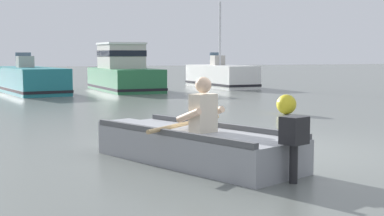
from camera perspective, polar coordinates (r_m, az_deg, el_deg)
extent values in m
plane|color=slate|center=(8.68, 7.58, -4.33)|extent=(120.00, 120.00, 0.00)
cube|color=gray|center=(7.57, 0.37, -4.06)|extent=(2.21, 3.28, 0.44)
cube|color=gray|center=(8.89, -7.32, -2.65)|extent=(0.71, 0.60, 0.42)
cube|color=#4D4E51|center=(7.20, -2.58, -2.56)|extent=(1.25, 2.83, 0.08)
cube|color=#4D4E51|center=(7.89, 3.06, -1.84)|extent=(1.25, 2.83, 0.08)
cube|color=#A0A2A8|center=(7.47, 0.90, -2.79)|extent=(1.04, 0.65, 0.06)
cylinder|color=black|center=(6.49, 10.49, -5.35)|extent=(0.13, 0.13, 0.54)
cube|color=black|center=(6.43, 10.55, -2.29)|extent=(0.35, 0.33, 0.32)
cube|color=beige|center=(7.40, 1.17, -0.54)|extent=(0.40, 0.33, 0.52)
sphere|color=beige|center=(7.37, 1.18, 2.40)|extent=(0.22, 0.22, 0.22)
cylinder|color=beige|center=(7.29, -0.34, -0.79)|extent=(0.25, 0.43, 0.23)
cylinder|color=beige|center=(7.59, 2.10, -0.53)|extent=(0.25, 0.43, 0.23)
cylinder|color=tan|center=(7.89, -0.58, -1.61)|extent=(1.55, 1.35, 0.06)
cube|color=#1E727A|center=(22.21, -16.61, 2.79)|extent=(2.69, 5.67, 0.97)
cube|color=black|center=(22.23, -16.59, 1.98)|extent=(2.73, 5.71, 0.10)
cube|color=#B2ADA3|center=(22.59, -16.92, 4.62)|extent=(0.69, 0.60, 0.44)
cube|color=slate|center=(22.84, -17.09, 5.07)|extent=(0.60, 0.15, 0.36)
cube|color=#287042|center=(22.54, -7.02, 2.94)|extent=(2.25, 4.67, 0.90)
cube|color=black|center=(22.56, -7.01, 2.20)|extent=(2.29, 4.71, 0.10)
cube|color=beige|center=(22.91, -7.35, 5.33)|extent=(1.64, 2.01, 0.97)
cube|color=black|center=(22.91, -7.36, 5.63)|extent=(1.67, 2.04, 0.24)
cube|color=white|center=(22.91, -7.37, 6.65)|extent=(1.72, 2.11, 0.08)
cube|color=white|center=(24.84, 3.01, 3.31)|extent=(1.82, 4.52, 0.98)
cube|color=black|center=(24.85, 3.01, 2.58)|extent=(1.86, 4.56, 0.10)
cube|color=#B2ADA3|center=(25.12, 2.67, 4.96)|extent=(0.56, 0.54, 0.44)
cube|color=slate|center=(25.35, 2.40, 5.38)|extent=(0.53, 0.08, 0.36)
cylinder|color=silver|center=(24.93, 2.92, 7.71)|extent=(0.10, 0.10, 2.84)
sphere|color=yellow|center=(13.82, 9.75, 0.37)|extent=(0.50, 0.50, 0.50)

